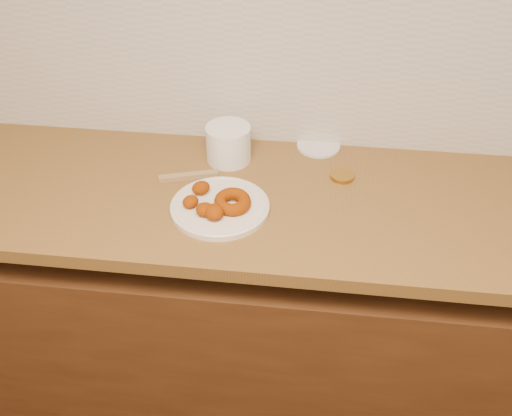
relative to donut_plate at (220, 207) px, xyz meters
name	(u,v)px	position (x,y,z in m)	size (l,w,h in m)	color
base_cabinet	(336,326)	(0.35, 0.08, -0.52)	(3.60, 0.60, 0.77)	#4F2D15
butcher_block	(122,190)	(-0.30, 0.08, -0.03)	(2.30, 0.62, 0.04)	brown
backsplash	(362,53)	(0.35, 0.38, 0.29)	(3.60, 0.02, 0.60)	beige
donut_plate	(220,207)	(0.00, 0.00, 0.00)	(0.27, 0.27, 0.02)	silver
ring_donut	(232,202)	(0.03, 0.00, 0.02)	(0.10, 0.10, 0.03)	#803300
fried_dough_chunks	(204,203)	(-0.04, -0.02, 0.03)	(0.13, 0.17, 0.04)	#803300
plastic_tub	(228,144)	(-0.01, 0.25, 0.05)	(0.13, 0.13, 0.11)	white
tub_lid	(318,146)	(0.25, 0.35, 0.00)	(0.13, 0.13, 0.01)	silver
brass_jar_lid	(342,176)	(0.32, 0.19, 0.00)	(0.07, 0.07, 0.01)	#A67828
wooden_utensil	(189,176)	(-0.11, 0.14, 0.00)	(0.17, 0.02, 0.01)	#92754B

